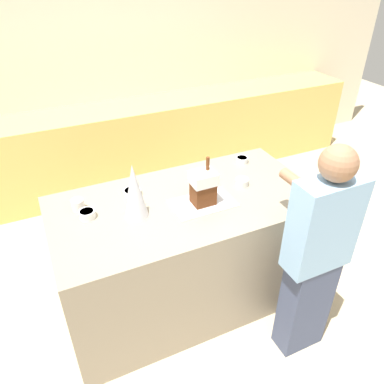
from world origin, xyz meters
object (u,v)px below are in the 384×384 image
baking_tray (203,203)px  candy_bowl_near_tray_right (242,182)px  candy_bowl_beside_tree (242,160)px  mug (78,205)px  decorative_tree (134,191)px  candy_bowl_near_tray_left (87,214)px  candy_bowl_center_rear (132,192)px  gingerbread_house (203,187)px  person (315,257)px

baking_tray → candy_bowl_near_tray_right: candy_bowl_near_tray_right is taller
candy_bowl_beside_tree → mug: 1.34m
decorative_tree → candy_bowl_beside_tree: decorative_tree is taller
candy_bowl_near_tray_right → candy_bowl_near_tray_left: bearing=176.1°
decorative_tree → candy_bowl_beside_tree: size_ratio=3.80×
candy_bowl_near_tray_left → candy_bowl_center_rear: size_ratio=0.83×
candy_bowl_beside_tree → candy_bowl_center_rear: bearing=-175.1°
gingerbread_house → candy_bowl_center_rear: (-0.40, 0.32, -0.11)m
person → mug: bearing=142.7°
gingerbread_house → candy_bowl_near_tray_left: 0.78m
gingerbread_house → mug: size_ratio=3.91×
gingerbread_house → decorative_tree: 0.46m
candy_bowl_beside_tree → mug: bearing=-175.1°
candy_bowl_center_rear → mug: mug is taller
baking_tray → mug: (-0.79, 0.29, 0.04)m
decorative_tree → candy_bowl_near_tray_right: bearing=2.5°
decorative_tree → person: (0.90, -0.71, -0.30)m
mug → candy_bowl_center_rear: bearing=4.6°
candy_bowl_beside_tree → mug: (-1.34, -0.11, 0.01)m
candy_bowl_near_tray_left → gingerbread_house: bearing=-12.8°
mug → person: bearing=-37.3°
decorative_tree → candy_bowl_center_rear: (0.05, 0.26, -0.17)m
decorative_tree → candy_bowl_beside_tree: (1.01, 0.34, -0.16)m
decorative_tree → mug: 0.43m
decorative_tree → mug: decorative_tree is taller
person → candy_bowl_near_tray_right: bearing=96.0°
candy_bowl_near_tray_left → candy_bowl_center_rear: (0.35, 0.15, -0.01)m
baking_tray → mug: size_ratio=5.11×
gingerbread_house → candy_bowl_center_rear: 0.53m
baking_tray → gingerbread_house: (0.00, 0.00, 0.13)m
candy_bowl_beside_tree → person: bearing=-95.8°
baking_tray → gingerbread_house: 0.13m
candy_bowl_beside_tree → mug: mug is taller
candy_bowl_near_tray_right → person: (0.08, -0.75, -0.14)m
gingerbread_house → candy_bowl_center_rear: size_ratio=2.56×
baking_tray → candy_bowl_beside_tree: bearing=35.8°
baking_tray → mug: 0.84m
candy_bowl_beside_tree → person: (-0.11, -1.05, -0.14)m
candy_bowl_near_tray_right → person: bearing=-84.0°
baking_tray → candy_bowl_center_rear: bearing=142.0°
gingerbread_house → decorative_tree: decorative_tree is taller
candy_bowl_near_tray_right → mug: bearing=170.6°
decorative_tree → candy_bowl_beside_tree: 1.07m
candy_bowl_near_tray_right → candy_bowl_center_rear: 0.80m
gingerbread_house → person: person is taller
candy_bowl_center_rear → gingerbread_house: bearing=-38.0°
decorative_tree → person: size_ratio=0.24×
candy_bowl_center_rear → decorative_tree: bearing=-101.1°
baking_tray → candy_bowl_near_tray_left: 0.77m
gingerbread_house → person: 0.83m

